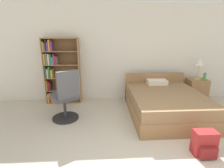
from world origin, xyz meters
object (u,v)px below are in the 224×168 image
table_lamp (200,63)px  water_bottle (205,77)px  bookshelf (58,71)px  bed (165,103)px  office_chair (66,98)px  backpack_red (205,144)px  nightstand (196,90)px

table_lamp → water_bottle: bearing=-38.0°
bookshelf → table_lamp: (3.74, -0.13, 0.20)m
bed → office_chair: (-2.20, -0.18, 0.24)m
bookshelf → backpack_red: (2.70, -2.35, -0.66)m
office_chair → water_bottle: office_chair is taller
nightstand → backpack_red: 2.46m
office_chair → backpack_red: 2.65m
bookshelf → water_bottle: bookshelf is taller
nightstand → office_chair: bearing=-164.0°
bed → water_bottle: water_bottle is taller
bookshelf → backpack_red: 3.64m
bed → water_bottle: size_ratio=9.60×
water_bottle → bookshelf: bearing=176.6°
bed → water_bottle: bearing=27.9°
nightstand → water_bottle: bearing=-40.4°
nightstand → table_lamp: bearing=168.6°
bookshelf → backpack_red: bookshelf is taller
office_chair → bed: bearing=4.8°
table_lamp → water_bottle: size_ratio=2.86×
office_chair → bookshelf: bearing=109.4°
bookshelf → office_chair: (0.39, -1.10, -0.34)m
office_chair → water_bottle: 3.60m
water_bottle → nightstand: bearing=139.6°
office_chair → backpack_red: bearing=-28.5°
bookshelf → bed: (2.58, -0.91, -0.58)m
bookshelf → table_lamp: bearing=-2.0°
bookshelf → office_chair: 1.21m
nightstand → backpack_red: (-1.06, -2.22, -0.12)m
bookshelf → nightstand: (3.75, -0.13, -0.54)m
water_bottle → bed: bearing=-152.1°
bed → backpack_red: bearing=-85.4°
bookshelf → nightstand: size_ratio=2.79×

